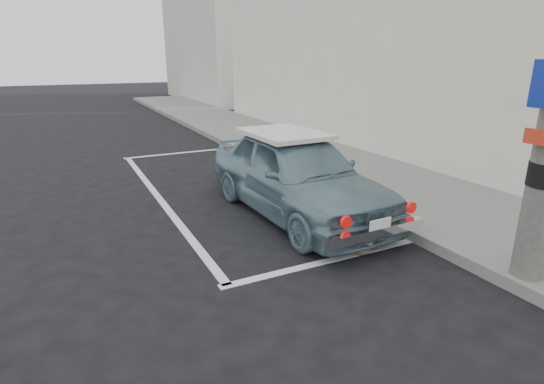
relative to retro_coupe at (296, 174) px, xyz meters
The scene contains 9 objects.
ground 1.64m from the retro_coupe, 128.60° to the right, with size 80.00×80.00×0.00m, color black.
sidewalk 2.49m from the retro_coupe, 20.17° to the left, with size 2.80×40.00×0.15m, color slate.
shop_building 6.71m from the retro_coupe, 27.70° to the left, with size 3.50×18.00×7.00m.
building_far 19.88m from the retro_coupe, 73.95° to the left, with size 3.50×10.00×8.00m, color #B8B0A6.
pline_rear 1.85m from the retro_coupe, 104.50° to the right, with size 3.00×0.12×0.01m, color silver.
pline_front 5.39m from the retro_coupe, 94.62° to the left, with size 3.00×0.12×0.01m, color silver.
pline_side 2.68m from the retro_coupe, 134.96° to the left, with size 0.12×7.00×0.01m, color silver.
retro_coupe is the anchor object (origin of this frame).
cat 1.78m from the retro_coupe, 90.57° to the right, with size 0.30×0.47×0.25m.
Camera 1 is at (-2.34, -4.47, 2.45)m, focal length 28.00 mm.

